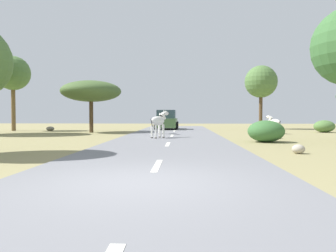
% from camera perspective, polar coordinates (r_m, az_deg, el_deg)
% --- Properties ---
extents(ground_plane, '(90.00, 90.00, 0.00)m').
position_cam_1_polar(ground_plane, '(6.33, -5.58, -10.17)').
color(ground_plane, '#8E8456').
extents(road, '(6.00, 64.00, 0.05)m').
position_cam_1_polar(road, '(6.29, -3.34, -10.00)').
color(road, slate).
rests_on(road, ground_plane).
extents(lane_markings, '(0.16, 56.00, 0.01)m').
position_cam_1_polar(lane_markings, '(5.32, -4.46, -11.92)').
color(lane_markings, silver).
rests_on(lane_markings, road).
extents(zebra_0, '(0.43, 1.54, 1.45)m').
position_cam_1_polar(zebra_0, '(22.04, -1.27, 0.85)').
color(zebra_0, silver).
rests_on(zebra_0, road).
extents(zebra_1, '(1.12, 1.48, 1.57)m').
position_cam_1_polar(zebra_1, '(18.25, -1.64, 0.85)').
color(zebra_1, silver).
rests_on(zebra_1, road).
extents(zebra_2, '(0.87, 1.33, 1.36)m').
position_cam_1_polar(zebra_2, '(24.14, 18.18, 0.60)').
color(zebra_2, silver).
rests_on(zebra_2, ground_plane).
extents(car_0, '(2.10, 4.38, 1.74)m').
position_cam_1_polar(car_0, '(29.50, -0.22, 0.99)').
color(car_0, '#476B38').
rests_on(car_0, road).
extents(tree_1, '(3.06, 3.06, 6.05)m').
position_cam_1_polar(tree_1, '(32.30, 16.04, 7.46)').
color(tree_1, '#4C3823').
rests_on(tree_1, ground_plane).
extents(tree_2, '(2.87, 2.87, 6.31)m').
position_cam_1_polar(tree_2, '(30.57, -25.64, 8.29)').
color(tree_2, brown).
rests_on(tree_2, ground_plane).
extents(tree_7, '(4.58, 4.58, 3.96)m').
position_cam_1_polar(tree_7, '(25.56, -13.39, 5.95)').
color(tree_7, '#4C3823').
rests_on(tree_7, ground_plane).
extents(bush_0, '(1.56, 1.41, 0.94)m').
position_cam_1_polar(bush_0, '(27.60, 25.80, -0.05)').
color(bush_0, '#4C7038').
rests_on(bush_0, ground_plane).
extents(bush_1, '(1.79, 1.61, 1.07)m').
position_cam_1_polar(bush_1, '(16.61, 16.87, -0.89)').
color(bush_1, '#386633').
rests_on(bush_1, ground_plane).
extents(bush_2, '(1.00, 0.90, 0.60)m').
position_cam_1_polar(bush_2, '(19.25, 17.15, -1.22)').
color(bush_2, '#4C7038').
rests_on(bush_2, ground_plane).
extents(rock_2, '(0.44, 0.41, 0.32)m').
position_cam_1_polar(rock_2, '(12.02, 21.97, -3.77)').
color(rock_2, '#A89E8C').
rests_on(rock_2, ground_plane).
extents(rock_3, '(0.69, 0.49, 0.37)m').
position_cam_1_polar(rock_3, '(29.13, -20.02, -0.44)').
color(rock_3, gray).
rests_on(rock_3, ground_plane).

